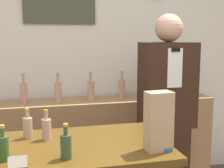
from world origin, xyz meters
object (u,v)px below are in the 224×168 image
potted_plant (172,78)px  tape_dispenser (163,147)px  shopkeeper (166,119)px  paper_bag (159,121)px

potted_plant → tape_dispenser: (-0.68, -1.39, -0.18)m
shopkeeper → potted_plant: bearing=62.0°
paper_bag → tape_dispenser: paper_bag is taller
potted_plant → paper_bag: bearing=-117.3°
potted_plant → paper_bag: 1.55m
shopkeeper → tape_dispenser: 0.90m
shopkeeper → potted_plant: size_ratio=4.85×
paper_bag → tape_dispenser: (0.02, -0.02, -0.14)m
shopkeeper → paper_bag: 0.92m
potted_plant → paper_bag: (-0.71, -1.38, -0.03)m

